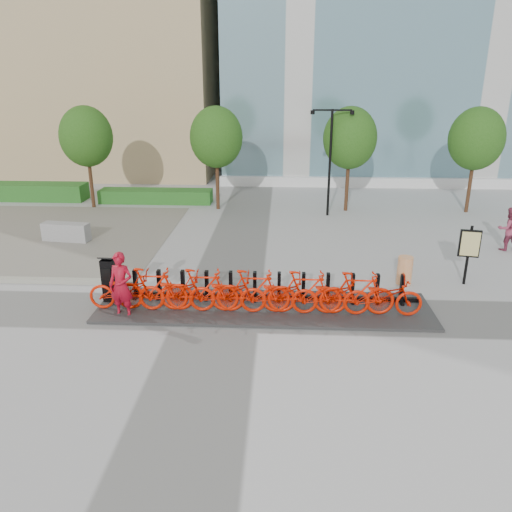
{
  "coord_description": "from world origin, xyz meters",
  "views": [
    {
      "loc": [
        1.75,
        -12.8,
        6.31
      ],
      "look_at": [
        1.0,
        1.5,
        1.2
      ],
      "focal_mm": 35.0,
      "sensor_mm": 36.0,
      "label": 1
    }
  ],
  "objects_px": {
    "pedestrian": "(508,229)",
    "worker_red": "(121,286)",
    "construction_barrel": "(405,270)",
    "map_sign": "(469,246)",
    "kiosk": "(109,279)",
    "jersey_barrier": "(66,232)",
    "bike_0": "(126,291)"
  },
  "relations": [
    {
      "from": "worker_red",
      "to": "jersey_barrier",
      "type": "xyz_separation_m",
      "value": [
        -4.45,
        6.75,
        -0.58
      ]
    },
    {
      "from": "construction_barrel",
      "to": "map_sign",
      "type": "height_order",
      "value": "map_sign"
    },
    {
      "from": "construction_barrel",
      "to": "pedestrian",
      "type": "bearing_deg",
      "value": 37.82
    },
    {
      "from": "worker_red",
      "to": "pedestrian",
      "type": "xyz_separation_m",
      "value": [
        13.1,
        6.51,
        -0.1
      ]
    },
    {
      "from": "bike_0",
      "to": "construction_barrel",
      "type": "relative_size",
      "value": 2.32
    },
    {
      "from": "pedestrian",
      "to": "jersey_barrier",
      "type": "distance_m",
      "value": 17.56
    },
    {
      "from": "worker_red",
      "to": "map_sign",
      "type": "relative_size",
      "value": 0.97
    },
    {
      "from": "map_sign",
      "to": "jersey_barrier",
      "type": "bearing_deg",
      "value": 176.14
    },
    {
      "from": "construction_barrel",
      "to": "map_sign",
      "type": "distance_m",
      "value": 2.14
    },
    {
      "from": "kiosk",
      "to": "construction_barrel",
      "type": "xyz_separation_m",
      "value": [
        9.04,
        1.93,
        -0.29
      ]
    },
    {
      "from": "construction_barrel",
      "to": "map_sign",
      "type": "xyz_separation_m",
      "value": [
        1.96,
        0.09,
        0.84
      ]
    },
    {
      "from": "pedestrian",
      "to": "jersey_barrier",
      "type": "xyz_separation_m",
      "value": [
        -17.55,
        0.24,
        -0.48
      ]
    },
    {
      "from": "construction_barrel",
      "to": "jersey_barrier",
      "type": "bearing_deg",
      "value": 163.04
    },
    {
      "from": "bike_0",
      "to": "worker_red",
      "type": "height_order",
      "value": "worker_red"
    },
    {
      "from": "map_sign",
      "to": "worker_red",
      "type": "bearing_deg",
      "value": -153.56
    },
    {
      "from": "bike_0",
      "to": "kiosk",
      "type": "height_order",
      "value": "kiosk"
    },
    {
      "from": "kiosk",
      "to": "worker_red",
      "type": "bearing_deg",
      "value": -50.59
    },
    {
      "from": "kiosk",
      "to": "jersey_barrier",
      "type": "distance_m",
      "value": 6.97
    },
    {
      "from": "bike_0",
      "to": "worker_red",
      "type": "relative_size",
      "value": 1.13
    },
    {
      "from": "pedestrian",
      "to": "worker_red",
      "type": "bearing_deg",
      "value": 20.32
    },
    {
      "from": "kiosk",
      "to": "map_sign",
      "type": "bearing_deg",
      "value": 13.65
    },
    {
      "from": "worker_red",
      "to": "construction_barrel",
      "type": "bearing_deg",
      "value": 29.72
    },
    {
      "from": "construction_barrel",
      "to": "map_sign",
      "type": "bearing_deg",
      "value": 2.58
    },
    {
      "from": "kiosk",
      "to": "bike_0",
      "type": "bearing_deg",
      "value": -35.84
    },
    {
      "from": "construction_barrel",
      "to": "jersey_barrier",
      "type": "height_order",
      "value": "construction_barrel"
    },
    {
      "from": "pedestrian",
      "to": "map_sign",
      "type": "relative_size",
      "value": 0.87
    },
    {
      "from": "jersey_barrier",
      "to": "construction_barrel",
      "type": "bearing_deg",
      "value": -9.53
    },
    {
      "from": "kiosk",
      "to": "worker_red",
      "type": "xyz_separation_m",
      "value": [
        0.66,
        -0.91,
        0.2
      ]
    },
    {
      "from": "pedestrian",
      "to": "kiosk",
      "type": "bearing_deg",
      "value": 16.06
    },
    {
      "from": "bike_0",
      "to": "kiosk",
      "type": "bearing_deg",
      "value": 50.92
    },
    {
      "from": "kiosk",
      "to": "map_sign",
      "type": "distance_m",
      "value": 11.2
    },
    {
      "from": "bike_0",
      "to": "construction_barrel",
      "type": "bearing_deg",
      "value": -73.5
    }
  ]
}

